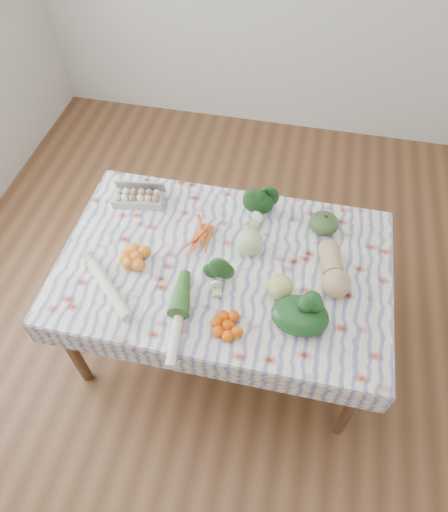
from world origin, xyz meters
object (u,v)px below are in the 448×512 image
(cabbage, at_px, (249,242))
(egg_carton, at_px, (138,199))
(dining_table, at_px, (224,273))
(butternut_squash, at_px, (334,269))
(grapefruit, at_px, (280,287))
(kabocha_squash, at_px, (324,223))

(cabbage, bearing_deg, egg_carton, 162.87)
(egg_carton, bearing_deg, dining_table, -37.65)
(dining_table, bearing_deg, butternut_squash, 2.95)
(dining_table, xyz_separation_m, grapefruit, (0.30, -0.13, 0.14))
(cabbage, relative_size, butternut_squash, 0.47)
(dining_table, distance_m, grapefruit, 0.35)
(kabocha_squash, relative_size, butternut_squash, 0.53)
(cabbage, bearing_deg, kabocha_squash, 32.06)
(egg_carton, bearing_deg, cabbage, -25.70)
(cabbage, height_order, butternut_squash, cabbage)
(dining_table, xyz_separation_m, kabocha_squash, (0.47, 0.33, 0.13))
(grapefruit, bearing_deg, kabocha_squash, 69.46)
(butternut_squash, bearing_deg, grapefruit, -160.16)
(egg_carton, xyz_separation_m, butternut_squash, (1.08, -0.28, 0.03))
(cabbage, xyz_separation_m, grapefruit, (0.19, -0.23, -0.01))
(egg_carton, relative_size, cabbage, 2.00)
(grapefruit, bearing_deg, dining_table, 157.08)
(butternut_squash, relative_size, grapefruit, 2.44)
(egg_carton, distance_m, butternut_squash, 1.12)
(butternut_squash, xyz_separation_m, grapefruit, (-0.24, -0.15, -0.01))
(dining_table, xyz_separation_m, cabbage, (0.11, 0.10, 0.15))
(egg_carton, relative_size, kabocha_squash, 1.79)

